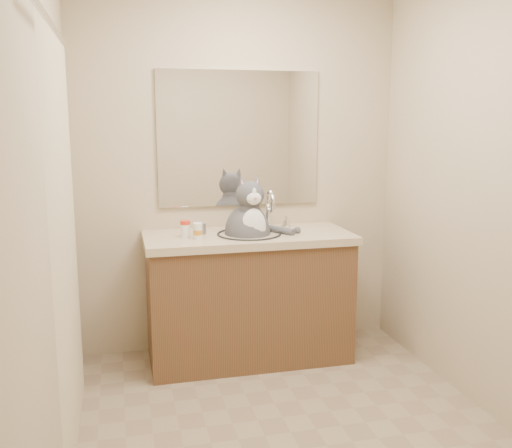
{
  "coord_description": "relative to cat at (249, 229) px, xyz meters",
  "views": [
    {
      "loc": [
        -0.81,
        -2.56,
        1.58
      ],
      "look_at": [
        -0.03,
        0.65,
        0.97
      ],
      "focal_mm": 40.0,
      "sensor_mm": 36.0,
      "label": 1
    }
  ],
  "objects": [
    {
      "name": "grey_canister",
      "position": [
        -0.29,
        0.07,
        0.0
      ],
      "size": [
        0.05,
        0.05,
        0.07
      ],
      "rotation": [
        0.0,
        0.0,
        -0.3
      ],
      "color": "slate",
      "rests_on": "vanity"
    },
    {
      "name": "shower_curtain",
      "position": [
        -1.05,
        -0.86,
        0.15
      ],
      "size": [
        0.02,
        1.3,
        1.93
      ],
      "color": "beige",
      "rests_on": "ground"
    },
    {
      "name": "room",
      "position": [
        -0.0,
        -0.96,
        0.32
      ],
      "size": [
        2.22,
        2.52,
        2.42
      ],
      "color": "gray",
      "rests_on": "ground"
    },
    {
      "name": "mirror",
      "position": [
        -0.0,
        0.28,
        0.57
      ],
      "size": [
        1.1,
        0.02,
        0.9
      ],
      "primitive_type": "cube",
      "color": "white",
      "rests_on": "room"
    },
    {
      "name": "cat",
      "position": [
        0.0,
        0.0,
        0.0
      ],
      "size": [
        0.46,
        0.36,
        0.59
      ],
      "rotation": [
        0.0,
        0.0,
        0.13
      ],
      "color": "#48484D",
      "rests_on": "vanity"
    },
    {
      "name": "pill_bottle_redcap",
      "position": [
        -0.41,
        -0.01,
        0.02
      ],
      "size": [
        0.07,
        0.07,
        0.11
      ],
      "rotation": [
        0.0,
        0.0,
        0.08
      ],
      "color": "white",
      "rests_on": "vanity"
    },
    {
      "name": "vanity",
      "position": [
        0.0,
        0.01,
        -0.44
      ],
      "size": [
        1.34,
        0.59,
        1.12
      ],
      "color": "brown",
      "rests_on": "ground"
    },
    {
      "name": "pill_bottle_orange",
      "position": [
        -0.34,
        -0.07,
        0.02
      ],
      "size": [
        0.07,
        0.07,
        0.1
      ],
      "rotation": [
        0.0,
        0.0,
        -0.34
      ],
      "color": "white",
      "rests_on": "vanity"
    }
  ]
}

